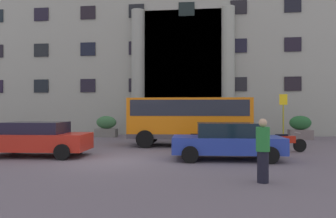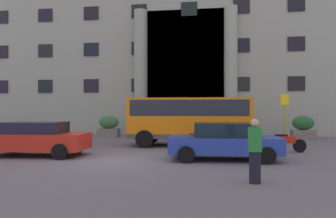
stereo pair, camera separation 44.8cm
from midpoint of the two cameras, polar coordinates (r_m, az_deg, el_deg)
name	(u,v)px [view 2 (the right image)]	position (r m, az deg, el deg)	size (l,w,h in m)	color
ground_plane	(110,162)	(12.82, -8.94, -9.06)	(80.00, 64.00, 0.12)	#5E545C
office_building_facade	(172,35)	(30.58, 1.07, 12.73)	(34.22, 9.74, 17.53)	gray
orange_minibus	(190,117)	(17.65, 4.47, -1.41)	(6.49, 2.79, 2.55)	orange
bus_stop_sign	(285,113)	(19.60, 20.18, -0.72)	(0.44, 0.08, 2.81)	#9E9918
hedge_planter_far_west	(149,129)	(22.72, -2.78, -3.48)	(1.79, 0.88, 1.26)	slate
hedge_planter_far_east	(303,128)	(23.09, 22.88, -3.08)	(1.45, 0.83, 1.55)	#6C605F
hedge_planter_east	(221,128)	(22.97, 9.68, -3.23)	(2.12, 0.73, 1.44)	slate
hedge_planter_entrance_left	(109,127)	(23.91, -9.70, -3.05)	(1.51, 0.81, 1.50)	slate
white_taxi_kerbside	(224,141)	(12.97, 10.65, -5.45)	(4.28, 2.27, 1.42)	#23399B
parked_hatchback_near	(36,138)	(14.80, -21.15, -4.76)	(4.36, 2.31, 1.42)	red
scooter_by_planter	(198,142)	(15.28, 6.04, -5.67)	(2.00, 0.55, 0.89)	black
motorcycle_near_kerb	(284,142)	(15.87, 20.23, -5.46)	(1.94, 0.67, 0.89)	black
pedestrian_man_red_shirt	(255,151)	(9.04, 16.19, -6.95)	(0.36, 0.36, 1.69)	black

